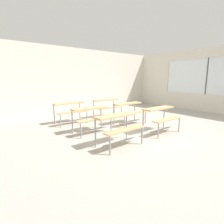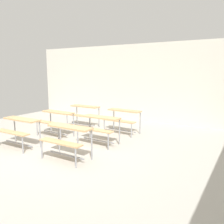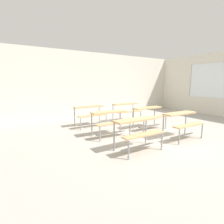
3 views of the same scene
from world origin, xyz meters
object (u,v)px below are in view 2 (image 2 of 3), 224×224
at_px(desk_bench_r2c1, 123,116).
at_px(desk_bench_r2c0, 83,111).
at_px(desk_bench_r1c0, 55,118).
at_px(desk_bench_r0c0, 19,126).
at_px(desk_bench_r0c1, 67,135).
at_px(desk_bench_r1c1, 99,124).

bearing_deg(desk_bench_r2c1, desk_bench_r2c0, -178.84).
relative_size(desk_bench_r1c0, desk_bench_r2c1, 0.99).
xyz_separation_m(desk_bench_r0c0, desk_bench_r0c1, (1.65, 0.00, 0.00)).
bearing_deg(desk_bench_r0c1, desk_bench_r0c0, -179.33).
relative_size(desk_bench_r1c1, desk_bench_r2c0, 1.01).
bearing_deg(desk_bench_r1c1, desk_bench_r2c0, 140.77).
xyz_separation_m(desk_bench_r0c1, desk_bench_r2c1, (-0.02, 2.62, 0.00)).
xyz_separation_m(desk_bench_r0c0, desk_bench_r1c0, (0.04, 1.28, 0.00)).
height_order(desk_bench_r0c0, desk_bench_r2c0, same).
xyz_separation_m(desk_bench_r0c1, desk_bench_r2c0, (-1.63, 2.67, 0.00)).
bearing_deg(desk_bench_r1c1, desk_bench_r1c0, -178.16).
height_order(desk_bench_r0c0, desk_bench_r0c1, same).
relative_size(desk_bench_r1c1, desk_bench_r2c1, 0.99).
bearing_deg(desk_bench_r2c0, desk_bench_r0c0, -90.46).
bearing_deg(desk_bench_r2c1, desk_bench_r0c1, -86.65).
height_order(desk_bench_r1c1, desk_bench_r2c0, same).
relative_size(desk_bench_r0c0, desk_bench_r0c1, 1.00).
relative_size(desk_bench_r0c0, desk_bench_r1c1, 0.99).
bearing_deg(desk_bench_r1c0, desk_bench_r0c0, -89.53).
height_order(desk_bench_r1c0, desk_bench_r2c1, same).
relative_size(desk_bench_r1c0, desk_bench_r1c1, 1.01).
bearing_deg(desk_bench_r0c1, desk_bench_r1c0, 142.08).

